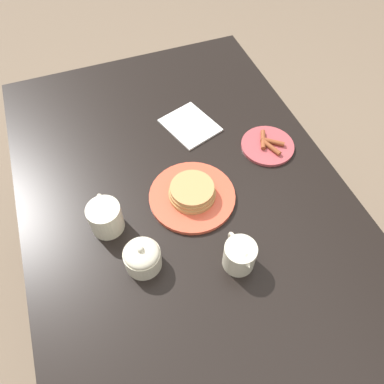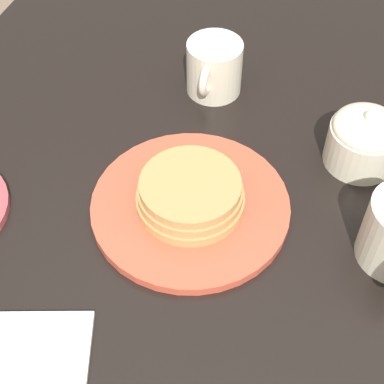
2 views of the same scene
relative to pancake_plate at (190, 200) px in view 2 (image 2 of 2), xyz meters
name	(u,v)px [view 2 (image 2 of 2)]	position (x,y,z in m)	size (l,w,h in m)	color
dining_table	(199,280)	(0.01, 0.02, -0.14)	(1.33, 0.88, 0.77)	black
pancake_plate	(190,200)	(0.00, 0.00, 0.00)	(0.24, 0.24, 0.05)	#DB5138
creamer_pitcher	(214,66)	(-0.22, -0.04, 0.02)	(0.11, 0.08, 0.09)	beige
sugar_bowl	(364,139)	(-0.14, 0.18, 0.02)	(0.09, 0.09, 0.08)	beige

